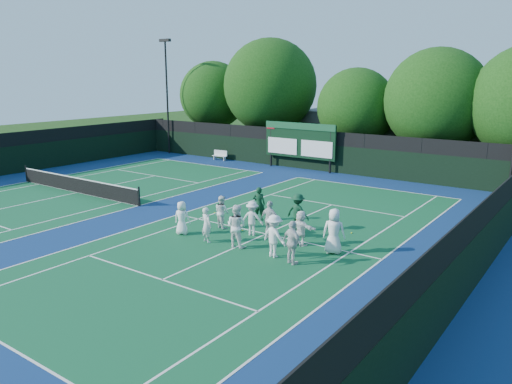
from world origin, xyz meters
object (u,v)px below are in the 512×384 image
Objects in this scene: tennis_net at (77,185)px; scoreboard at (300,141)px; bench at (220,155)px; coach_left at (259,204)px.

scoreboard is at bearing 64.40° from tennis_net.
tennis_net is at bearing -87.48° from bench.
bench is at bearing 92.52° from tennis_net.
scoreboard reaches higher than bench.
tennis_net is 6.70× the size of coach_left.
tennis_net is 12.55m from coach_left.
tennis_net reaches higher than bench.
coach_left is at bearing 7.47° from tennis_net.
coach_left is (13.08, -12.73, 0.39)m from bench.
tennis_net is at bearing -115.60° from scoreboard.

